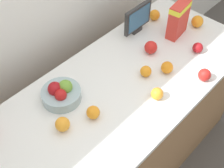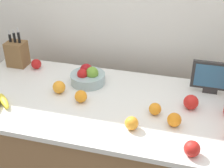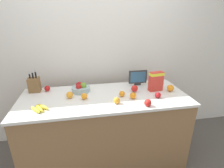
{
  "view_description": "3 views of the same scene",
  "coord_description": "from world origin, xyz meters",
  "px_view_note": "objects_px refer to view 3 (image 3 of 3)",
  "views": [
    {
      "loc": [
        -0.9,
        -0.8,
        2.26
      ],
      "look_at": [
        -0.03,
        0.01,
        0.97
      ],
      "focal_mm": 50.0,
      "sensor_mm": 36.0,
      "label": 1
    },
    {
      "loc": [
        0.34,
        -1.46,
        1.92
      ],
      "look_at": [
        -0.07,
        0.02,
        1.02
      ],
      "focal_mm": 50.0,
      "sensor_mm": 36.0,
      "label": 2
    },
    {
      "loc": [
        -0.25,
        -1.84,
        1.79
      ],
      "look_at": [
        0.09,
        0.03,
        1.04
      ],
      "focal_mm": 28.0,
      "sensor_mm": 36.0,
      "label": 3
    }
  ],
  "objects_px": {
    "fruit_bowl": "(81,88)",
    "orange_near_bowl": "(151,81)",
    "knife_block": "(34,85)",
    "orange_front_right": "(84,96)",
    "orange_front_center": "(170,88)",
    "banana_bunch": "(39,108)",
    "orange_mid_left": "(117,100)",
    "apple_rear": "(148,103)",
    "orange_mid_right": "(70,95)",
    "apple_leftmost": "(158,95)",
    "orange_back_center": "(122,94)",
    "small_monitor": "(138,77)",
    "cereal_box": "(156,80)",
    "orange_by_cereal": "(133,96)",
    "apple_near_bananas": "(134,88)",
    "apple_middle": "(47,88)"
  },
  "relations": [
    {
      "from": "apple_near_bananas",
      "to": "orange_mid_left",
      "type": "height_order",
      "value": "apple_near_bananas"
    },
    {
      "from": "small_monitor",
      "to": "orange_mid_right",
      "type": "relative_size",
      "value": 3.14
    },
    {
      "from": "orange_front_right",
      "to": "orange_near_bowl",
      "type": "xyz_separation_m",
      "value": [
        0.92,
        0.3,
        0.0
      ]
    },
    {
      "from": "orange_by_cereal",
      "to": "apple_rear",
      "type": "bearing_deg",
      "value": -63.59
    },
    {
      "from": "knife_block",
      "to": "orange_mid_right",
      "type": "height_order",
      "value": "knife_block"
    },
    {
      "from": "apple_leftmost",
      "to": "orange_by_cereal",
      "type": "height_order",
      "value": "orange_by_cereal"
    },
    {
      "from": "fruit_bowl",
      "to": "banana_bunch",
      "type": "relative_size",
      "value": 1.08
    },
    {
      "from": "fruit_bowl",
      "to": "orange_near_bowl",
      "type": "height_order",
      "value": "fruit_bowl"
    },
    {
      "from": "small_monitor",
      "to": "apple_near_bananas",
      "type": "height_order",
      "value": "small_monitor"
    },
    {
      "from": "knife_block",
      "to": "orange_front_right",
      "type": "height_order",
      "value": "knife_block"
    },
    {
      "from": "cereal_box",
      "to": "apple_middle",
      "type": "relative_size",
      "value": 3.46
    },
    {
      "from": "apple_rear",
      "to": "apple_near_bananas",
      "type": "xyz_separation_m",
      "value": [
        -0.02,
        0.38,
        0.0
      ]
    },
    {
      "from": "banana_bunch",
      "to": "orange_mid_left",
      "type": "height_order",
      "value": "orange_mid_left"
    },
    {
      "from": "banana_bunch",
      "to": "apple_leftmost",
      "type": "bearing_deg",
      "value": 1.84
    },
    {
      "from": "orange_near_bowl",
      "to": "orange_by_cereal",
      "type": "xyz_separation_m",
      "value": [
        -0.38,
        -0.39,
        -0.0
      ]
    },
    {
      "from": "apple_rear",
      "to": "orange_near_bowl",
      "type": "bearing_deg",
      "value": 64.6
    },
    {
      "from": "cereal_box",
      "to": "orange_near_bowl",
      "type": "bearing_deg",
      "value": 73.67
    },
    {
      "from": "orange_front_right",
      "to": "apple_middle",
      "type": "bearing_deg",
      "value": 144.88
    },
    {
      "from": "orange_front_center",
      "to": "orange_near_bowl",
      "type": "bearing_deg",
      "value": 117.47
    },
    {
      "from": "orange_front_center",
      "to": "fruit_bowl",
      "type": "bearing_deg",
      "value": 170.25
    },
    {
      "from": "cereal_box",
      "to": "fruit_bowl",
      "type": "height_order",
      "value": "cereal_box"
    },
    {
      "from": "orange_mid_left",
      "to": "orange_back_center",
      "type": "relative_size",
      "value": 1.04
    },
    {
      "from": "apple_near_bananas",
      "to": "orange_front_right",
      "type": "height_order",
      "value": "apple_near_bananas"
    },
    {
      "from": "orange_mid_left",
      "to": "orange_mid_right",
      "type": "bearing_deg",
      "value": 155.44
    },
    {
      "from": "cereal_box",
      "to": "orange_front_right",
      "type": "distance_m",
      "value": 0.9
    },
    {
      "from": "knife_block",
      "to": "banana_bunch",
      "type": "relative_size",
      "value": 1.38
    },
    {
      "from": "knife_block",
      "to": "apple_near_bananas",
      "type": "relative_size",
      "value": 3.38
    },
    {
      "from": "small_monitor",
      "to": "orange_mid_right",
      "type": "bearing_deg",
      "value": -164.77
    },
    {
      "from": "fruit_bowl",
      "to": "orange_mid_right",
      "type": "height_order",
      "value": "fruit_bowl"
    },
    {
      "from": "cereal_box",
      "to": "orange_near_bowl",
      "type": "relative_size",
      "value": 3.12
    },
    {
      "from": "small_monitor",
      "to": "apple_near_bananas",
      "type": "bearing_deg",
      "value": -117.66
    },
    {
      "from": "apple_middle",
      "to": "orange_mid_right",
      "type": "distance_m",
      "value": 0.38
    },
    {
      "from": "orange_front_center",
      "to": "orange_mid_right",
      "type": "distance_m",
      "value": 1.22
    },
    {
      "from": "apple_leftmost",
      "to": "apple_near_bananas",
      "type": "xyz_separation_m",
      "value": [
        -0.21,
        0.22,
        0.01
      ]
    },
    {
      "from": "fruit_bowl",
      "to": "apple_rear",
      "type": "bearing_deg",
      "value": -36.71
    },
    {
      "from": "fruit_bowl",
      "to": "cereal_box",
      "type": "bearing_deg",
      "value": -8.15
    },
    {
      "from": "small_monitor",
      "to": "apple_rear",
      "type": "height_order",
      "value": "small_monitor"
    },
    {
      "from": "orange_front_right",
      "to": "orange_by_cereal",
      "type": "bearing_deg",
      "value": -8.91
    },
    {
      "from": "cereal_box",
      "to": "orange_front_right",
      "type": "height_order",
      "value": "cereal_box"
    },
    {
      "from": "apple_leftmost",
      "to": "orange_mid_left",
      "type": "height_order",
      "value": "orange_mid_left"
    },
    {
      "from": "orange_mid_right",
      "to": "apple_rear",
      "type": "bearing_deg",
      "value": -23.12
    },
    {
      "from": "apple_near_bananas",
      "to": "orange_front_right",
      "type": "bearing_deg",
      "value": -171.0
    },
    {
      "from": "fruit_bowl",
      "to": "small_monitor",
      "type": "bearing_deg",
      "value": 6.11
    },
    {
      "from": "fruit_bowl",
      "to": "orange_mid_right",
      "type": "xyz_separation_m",
      "value": [
        -0.13,
        -0.16,
        -0.01
      ]
    },
    {
      "from": "apple_rear",
      "to": "orange_back_center",
      "type": "bearing_deg",
      "value": 127.38
    },
    {
      "from": "apple_near_bananas",
      "to": "banana_bunch",
      "type": "bearing_deg",
      "value": -166.36
    },
    {
      "from": "fruit_bowl",
      "to": "orange_mid_left",
      "type": "relative_size",
      "value": 3.12
    },
    {
      "from": "fruit_bowl",
      "to": "orange_front_center",
      "type": "distance_m",
      "value": 1.11
    },
    {
      "from": "apple_near_bananas",
      "to": "apple_leftmost",
      "type": "bearing_deg",
      "value": -45.96
    },
    {
      "from": "orange_mid_right",
      "to": "orange_front_right",
      "type": "distance_m",
      "value": 0.17
    }
  ]
}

